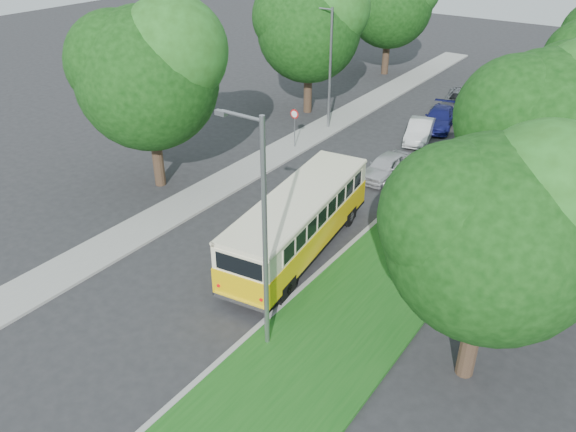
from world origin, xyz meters
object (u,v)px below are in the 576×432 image
Objects in this scene: car_white at (420,131)px; car_blue at (440,118)px; car_silver at (386,166)px; lamppost_far at (329,65)px; car_grey at (462,103)px; vintage_bus at (299,224)px; lamppost_near at (262,231)px.

car_white reaches higher than car_blue.
lamppost_far is at bearing 148.54° from car_silver.
car_grey reaches higher than car_silver.
lamppost_far reaches higher than car_grey.
lamppost_far is 15.10m from vintage_bus.
lamppost_far is 8.12m from car_blue.
car_grey reaches higher than car_white.
lamppost_far is 8.61m from car_silver.
car_white reaches higher than car_silver.
car_silver is at bearing 99.99° from lamppost_near.
vintage_bus reaches higher than car_grey.
lamppost_near is 26.63m from car_grey.
car_grey is (-0.57, 20.99, -0.62)m from vintage_bus.
lamppost_near reaches higher than vintage_bus.
lamppost_far is 6.89m from car_white.
car_grey is at bearing 84.21° from vintage_bus.
car_grey is at bearing 95.07° from car_silver.
lamppost_near is at bearing -74.68° from vintage_bus.
car_silver is 8.90m from car_blue.
car_silver is (-0.27, 8.72, -0.75)m from vintage_bus.
lamppost_near reaches higher than car_silver.
car_grey is (0.34, 6.39, 0.12)m from car_white.
car_silver is at bearing -97.78° from car_blue.
lamppost_near reaches higher than car_white.
car_blue is 0.78× the size of car_grey.
lamppost_near is 14.67m from car_silver.
vintage_bus is at bearing -98.67° from car_blue.
lamppost_near is at bearing -93.82° from car_blue.
lamppost_near reaches higher than car_grey.
car_grey is (0.25, 3.38, 0.14)m from car_blue.
lamppost_far is (-8.91, 18.50, -0.25)m from lamppost_near.
car_white is at bearing 86.21° from vintage_bus.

